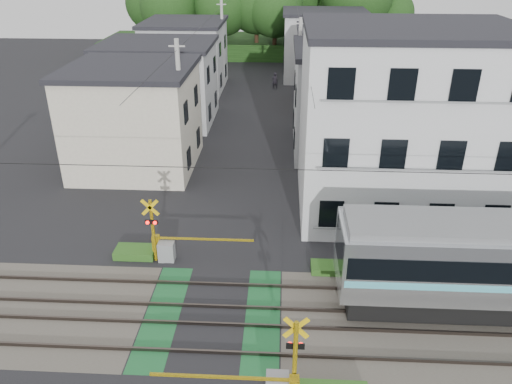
# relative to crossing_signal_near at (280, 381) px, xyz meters

# --- Properties ---
(ground) EXTENTS (120.00, 120.00, 0.00)m
(ground) POSITION_rel_crossing_signal_near_xyz_m (-2.59, 3.65, -0.71)
(ground) COLOR black
(track_bed) EXTENTS (120.00, 120.00, 0.14)m
(track_bed) POSITION_rel_crossing_signal_near_xyz_m (-2.59, 3.65, -0.67)
(track_bed) COLOR #47423A
(track_bed) RESTS_ON ground
(crossing_signal_near) EXTENTS (4.74, 0.65, 3.09)m
(crossing_signal_near) POSITION_rel_crossing_signal_near_xyz_m (0.00, 0.00, 0.00)
(crossing_signal_near) COLOR yellow
(crossing_signal_near) RESTS_ON ground
(crossing_signal_far) EXTENTS (4.74, 0.65, 3.09)m
(crossing_signal_far) POSITION_rel_crossing_signal_near_xyz_m (-5.17, 7.31, 0.00)
(crossing_signal_far) COLOR yellow
(crossing_signal_far) RESTS_ON ground
(apartment_block) EXTENTS (10.20, 8.36, 9.30)m
(apartment_block) POSITION_rel_crossing_signal_near_xyz_m (5.91, 13.15, 3.94)
(apartment_block) COLOR silver
(apartment_block) RESTS_ON ground
(houses_row) EXTENTS (22.07, 31.35, 6.80)m
(houses_row) POSITION_rel_crossing_signal_near_xyz_m (-2.33, 29.57, 2.53)
(houses_row) COLOR beige
(houses_row) RESTS_ON ground
(tree_hill) EXTENTS (40.00, 13.11, 11.44)m
(tree_hill) POSITION_rel_crossing_signal_near_xyz_m (-2.26, 51.66, 4.66)
(tree_hill) COLOR #1D3F15
(tree_hill) RESTS_ON ground
(catenary) EXTENTS (60.00, 5.04, 7.00)m
(catenary) POSITION_rel_crossing_signal_near_xyz_m (3.41, 3.69, 2.98)
(catenary) COLOR #2D2D33
(catenary) RESTS_ON ground
(utility_poles) EXTENTS (7.90, 42.00, 8.00)m
(utility_poles) POSITION_rel_crossing_signal_near_xyz_m (-3.64, 26.66, 3.37)
(utility_poles) COLOR #A5A5A0
(utility_poles) RESTS_ON ground
(pedestrian) EXTENTS (0.64, 0.47, 1.59)m
(pedestrian) POSITION_rel_crossing_signal_near_xyz_m (-0.92, 36.71, 0.09)
(pedestrian) COLOR #37323F
(pedestrian) RESTS_ON ground
(weed_patches) EXTENTS (10.25, 8.80, 0.40)m
(weed_patches) POSITION_rel_crossing_signal_near_xyz_m (-0.83, 3.56, -0.53)
(weed_patches) COLOR #2D5E1E
(weed_patches) RESTS_ON ground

